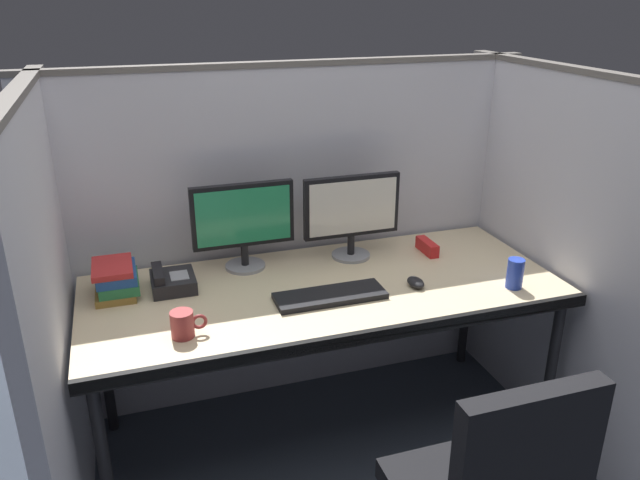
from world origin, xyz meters
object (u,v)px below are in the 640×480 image
monitor_left (243,220)px  book_stack (116,279)px  soda_can (515,273)px  keyboard_main (330,296)px  desk_phone (172,281)px  coffee_mug (183,324)px  computer_mouse (416,282)px  desk (325,298)px  monitor_right (352,211)px  red_stapler (427,247)px

monitor_left → book_stack: bearing=-170.4°
monitor_left → soda_can: size_ratio=3.52×
keyboard_main → desk_phone: bearing=154.2°
keyboard_main → coffee_mug: coffee_mug is taller
keyboard_main → computer_mouse: 0.36m
desk → soda_can: size_ratio=15.57×
book_stack → computer_mouse: bearing=-14.8°
desk_phone → coffee_mug: (0.00, -0.39, 0.01)m
monitor_left → coffee_mug: bearing=-122.6°
desk → soda_can: 0.76m
monitor_right → keyboard_main: 0.46m
monitor_right → red_stapler: size_ratio=2.87×
monitor_left → book_stack: monitor_left is taller
monitor_left → soda_can: (0.98, -0.52, -0.15)m
monitor_left → coffee_mug: monitor_left is taller
computer_mouse → desk_phone: (-0.93, 0.28, 0.02)m
desk_phone → coffee_mug: 0.39m
monitor_left → red_stapler: size_ratio=2.87×
book_stack → red_stapler: (1.34, -0.00, -0.04)m
keyboard_main → computer_mouse: computer_mouse is taller
coffee_mug → soda_can: (1.30, -0.03, 0.01)m
soda_can → red_stapler: soda_can is taller
desk_phone → red_stapler: desk_phone is taller
monitor_left → coffee_mug: 0.61m
computer_mouse → desk_phone: 0.97m
computer_mouse → book_stack: 1.18m
computer_mouse → soda_can: 0.39m
computer_mouse → soda_can: bearing=-19.7°
desk_phone → book_stack: bearing=174.9°
desk → coffee_mug: 0.63m
desk → red_stapler: 0.59m
monitor_left → desk_phone: size_ratio=2.26×
monitor_right → red_stapler: monitor_right is taller
keyboard_main → red_stapler: 0.63m
desk_phone → soda_can: 1.37m
monitor_left → computer_mouse: bearing=-32.5°
coffee_mug → soda_can: 1.30m
monitor_left → monitor_right: same height
red_stapler → soda_can: bearing=-68.9°
desk → monitor_left: monitor_left is taller
computer_mouse → red_stapler: red_stapler is taller
keyboard_main → red_stapler: (0.56, 0.29, 0.02)m
keyboard_main → book_stack: size_ratio=1.98×
desk → soda_can: soda_can is taller
soda_can → red_stapler: size_ratio=0.81×
monitor_right → computer_mouse: 0.43m
monitor_left → red_stapler: 0.84m
coffee_mug → book_stack: bearing=117.3°
computer_mouse → desk_phone: desk_phone is taller
monitor_right → keyboard_main: bearing=-121.9°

